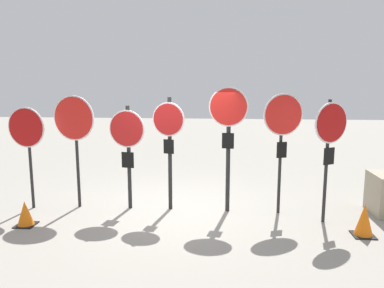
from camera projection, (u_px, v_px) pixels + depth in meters
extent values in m
plane|color=gray|center=(173.00, 212.00, 7.84)|extent=(40.00, 40.00, 0.00)
cylinder|color=black|center=(30.00, 159.00, 7.95)|extent=(0.06, 0.06, 2.15)
cylinder|color=white|center=(26.00, 127.00, 7.78)|extent=(0.85, 0.15, 0.85)
cylinder|color=#AD0F0F|center=(26.00, 128.00, 7.77)|extent=(0.79, 0.14, 0.79)
cylinder|color=black|center=(77.00, 157.00, 8.02)|extent=(0.07, 0.07, 2.23)
cylinder|color=white|center=(74.00, 118.00, 7.83)|extent=(0.94, 0.20, 0.95)
cylinder|color=red|center=(73.00, 118.00, 7.81)|extent=(0.88, 0.19, 0.89)
cylinder|color=black|center=(129.00, 158.00, 7.93)|extent=(0.08, 0.08, 2.22)
cylinder|color=white|center=(127.00, 129.00, 7.76)|extent=(0.78, 0.15, 0.79)
cylinder|color=red|center=(126.00, 129.00, 7.75)|extent=(0.72, 0.14, 0.73)
cube|color=black|center=(128.00, 160.00, 7.87)|extent=(0.27, 0.07, 0.33)
cylinder|color=black|center=(170.00, 154.00, 7.86)|extent=(0.08, 0.08, 2.40)
cylinder|color=white|center=(168.00, 119.00, 7.68)|extent=(0.69, 0.20, 0.71)
cylinder|color=red|center=(168.00, 119.00, 7.66)|extent=(0.63, 0.18, 0.65)
cube|color=black|center=(169.00, 147.00, 7.77)|extent=(0.22, 0.08, 0.30)
cylinder|color=black|center=(228.00, 151.00, 7.72)|extent=(0.09, 0.09, 2.59)
cylinder|color=white|center=(228.00, 107.00, 7.50)|extent=(0.79, 0.14, 0.80)
cylinder|color=red|center=(228.00, 107.00, 7.48)|extent=(0.74, 0.13, 0.74)
cube|color=black|center=(228.00, 141.00, 7.62)|extent=(0.25, 0.06, 0.32)
cylinder|color=black|center=(280.00, 156.00, 7.62)|extent=(0.06, 0.06, 2.40)
cylinder|color=white|center=(283.00, 115.00, 7.43)|extent=(0.81, 0.28, 0.84)
cylinder|color=red|center=(284.00, 115.00, 7.41)|extent=(0.75, 0.26, 0.78)
cube|color=black|center=(282.00, 150.00, 7.55)|extent=(0.21, 0.09, 0.32)
cylinder|color=black|center=(326.00, 162.00, 7.12)|extent=(0.06, 0.06, 2.38)
cylinder|color=white|center=(331.00, 123.00, 6.94)|extent=(0.68, 0.41, 0.77)
cylinder|color=#AD0F0F|center=(332.00, 123.00, 6.93)|extent=(0.63, 0.38, 0.71)
cube|color=black|center=(329.00, 156.00, 7.05)|extent=(0.22, 0.14, 0.33)
cube|color=black|center=(363.00, 235.00, 6.65)|extent=(0.38, 0.38, 0.02)
cone|color=orange|center=(364.00, 219.00, 6.61)|extent=(0.32, 0.32, 0.57)
cube|color=black|center=(26.00, 225.00, 7.13)|extent=(0.36, 0.36, 0.02)
cone|color=orange|center=(25.00, 213.00, 7.09)|extent=(0.30, 0.30, 0.46)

